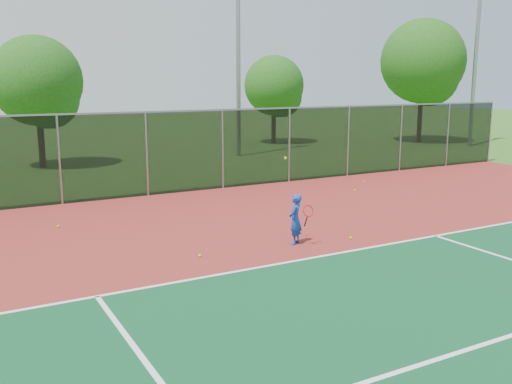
{
  "coord_description": "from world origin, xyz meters",
  "views": [
    {
      "loc": [
        -9.32,
        -7.59,
        4.14
      ],
      "look_at": [
        -2.39,
        5.0,
        1.3
      ],
      "focal_mm": 40.0,
      "sensor_mm": 36.0,
      "label": 1
    }
  ],
  "objects": [
    {
      "name": "tree_back_mid",
      "position": [
        9.93,
        24.74,
        3.58
      ],
      "size": [
        3.89,
        3.89,
        5.71
      ],
      "color": "#322212",
      "rests_on": "ground"
    },
    {
      "name": "tree_back_left",
      "position": [
        -5.13,
        21.04,
        3.88
      ],
      "size": [
        4.21,
        4.21,
        6.19
      ],
      "color": "#322212",
      "rests_on": "ground"
    },
    {
      "name": "ground",
      "position": [
        0.0,
        0.0,
        0.0
      ],
      "size": [
        120.0,
        120.0,
        0.0
      ],
      "primitive_type": "plane",
      "color": "#2C5E1A",
      "rests_on": "ground"
    },
    {
      "name": "practice_ball_4",
      "position": [
        -0.17,
        3.87,
        0.06
      ],
      "size": [
        0.07,
        0.07,
        0.07
      ],
      "primitive_type": "sphere",
      "color": "#C5E91B",
      "rests_on": "court_apron"
    },
    {
      "name": "practice_ball_2",
      "position": [
        -6.69,
        8.82,
        0.06
      ],
      "size": [
        0.07,
        0.07,
        0.07
      ],
      "primitive_type": "sphere",
      "color": "#C5E91B",
      "rests_on": "court_apron"
    },
    {
      "name": "floodlight_n",
      "position": [
        4.86,
        20.14,
        7.54
      ],
      "size": [
        0.9,
        0.4,
        13.51
      ],
      "color": "gray",
      "rests_on": "ground"
    },
    {
      "name": "fence_back",
      "position": [
        0.0,
        12.0,
        1.56
      ],
      "size": [
        30.0,
        0.06,
        3.03
      ],
      "color": "black",
      "rests_on": "court_apron"
    },
    {
      "name": "practice_ball_0",
      "position": [
        -4.26,
        4.37,
        0.06
      ],
      "size": [
        0.07,
        0.07,
        0.07
      ],
      "primitive_type": "sphere",
      "color": "#C5E91B",
      "rests_on": "court_apron"
    },
    {
      "name": "court_apron",
      "position": [
        0.0,
        2.0,
        0.01
      ],
      "size": [
        30.0,
        20.0,
        0.02
      ],
      "primitive_type": "cube",
      "color": "maroon",
      "rests_on": "ground"
    },
    {
      "name": "tennis_player",
      "position": [
        -1.68,
        4.22,
        0.67
      ],
      "size": [
        0.59,
        0.68,
        2.25
      ],
      "color": "#1340B2",
      "rests_on": "court_apron"
    },
    {
      "name": "practice_ball_5",
      "position": [
        4.05,
        9.01,
        0.06
      ],
      "size": [
        0.07,
        0.07,
        0.07
      ],
      "primitive_type": "sphere",
      "color": "#C5E91B",
      "rests_on": "court_apron"
    },
    {
      "name": "practice_ball_3",
      "position": [
        5.52,
        10.23,
        0.06
      ],
      "size": [
        0.07,
        0.07,
        0.07
      ],
      "primitive_type": "sphere",
      "color": "#C5E91B",
      "rests_on": "court_apron"
    },
    {
      "name": "floodlight_ne",
      "position": [
        19.85,
        17.39,
        7.54
      ],
      "size": [
        0.9,
        0.4,
        13.51
      ],
      "color": "gray",
      "rests_on": "ground"
    },
    {
      "name": "tree_back_right",
      "position": [
        18.79,
        20.57,
        5.06
      ],
      "size": [
        5.49,
        5.49,
        8.07
      ],
      "color": "#322212",
      "rests_on": "ground"
    }
  ]
}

